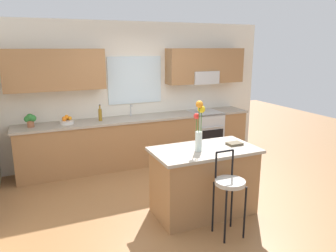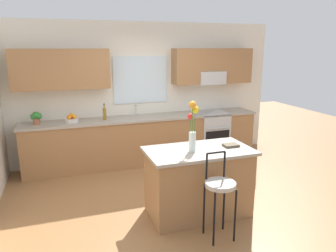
% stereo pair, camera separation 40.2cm
% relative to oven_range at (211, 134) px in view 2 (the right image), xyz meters
% --- Properties ---
extents(ground_plane, '(14.00, 14.00, 0.00)m').
position_rel_oven_range_xyz_m(ground_plane, '(-1.41, -1.68, -0.46)').
color(ground_plane, olive).
extents(back_wall_assembly, '(5.60, 0.50, 2.70)m').
position_rel_oven_range_xyz_m(back_wall_assembly, '(-1.38, 0.31, 1.05)').
color(back_wall_assembly, silver).
rests_on(back_wall_assembly, ground).
extents(counter_run, '(4.56, 0.64, 0.92)m').
position_rel_oven_range_xyz_m(counter_run, '(-1.41, 0.02, 0.01)').
color(counter_run, '#996B42').
rests_on(counter_run, ground).
extents(sink_faucet, '(0.02, 0.13, 0.23)m').
position_rel_oven_range_xyz_m(sink_faucet, '(-1.55, 0.17, 0.60)').
color(sink_faucet, '#B7BABC').
rests_on(sink_faucet, counter_run).
extents(oven_range, '(0.60, 0.64, 0.92)m').
position_rel_oven_range_xyz_m(oven_range, '(0.00, 0.00, 0.00)').
color(oven_range, '#B7BABC').
rests_on(oven_range, ground).
extents(kitchen_island, '(1.40, 0.78, 0.92)m').
position_rel_oven_range_xyz_m(kitchen_island, '(-1.26, -2.17, 0.00)').
color(kitchen_island, '#996B42').
rests_on(kitchen_island, ground).
extents(bar_stool_near, '(0.36, 0.36, 1.04)m').
position_rel_oven_range_xyz_m(bar_stool_near, '(-1.26, -2.77, 0.18)').
color(bar_stool_near, black).
rests_on(bar_stool_near, ground).
extents(flower_vase, '(0.14, 0.15, 0.67)m').
position_rel_oven_range_xyz_m(flower_vase, '(-1.39, -2.22, 0.80)').
color(flower_vase, silver).
rests_on(flower_vase, kitchen_island).
extents(cookbook, '(0.20, 0.15, 0.03)m').
position_rel_oven_range_xyz_m(cookbook, '(-0.80, -2.18, 0.48)').
color(cookbook, brown).
rests_on(cookbook, kitchen_island).
extents(fruit_bowl_oranges, '(0.24, 0.24, 0.16)m').
position_rel_oven_range_xyz_m(fruit_bowl_oranges, '(-2.77, 0.03, 0.52)').
color(fruit_bowl_oranges, silver).
rests_on(fruit_bowl_oranges, counter_run).
extents(bottle_olive_oil, '(0.06, 0.06, 0.30)m').
position_rel_oven_range_xyz_m(bottle_olive_oil, '(-2.18, 0.02, 0.58)').
color(bottle_olive_oil, olive).
rests_on(bottle_olive_oil, counter_run).
extents(potted_plant_small, '(0.20, 0.14, 0.23)m').
position_rel_oven_range_xyz_m(potted_plant_small, '(-3.35, 0.02, 0.59)').
color(potted_plant_small, '#9E5B3D').
rests_on(potted_plant_small, counter_run).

